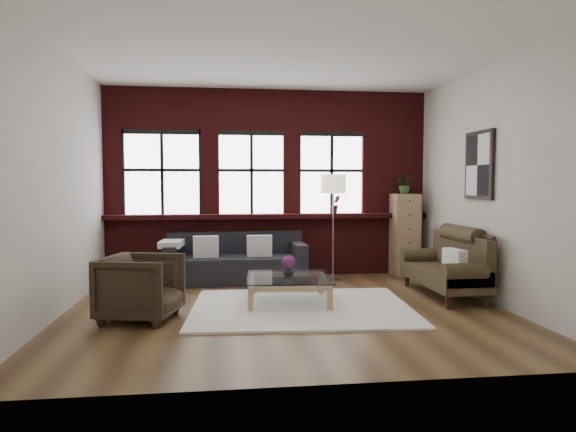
{
  "coord_description": "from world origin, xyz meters",
  "views": [
    {
      "loc": [
        -0.79,
        -6.4,
        1.59
      ],
      "look_at": [
        0.1,
        0.6,
        1.15
      ],
      "focal_mm": 32.0,
      "sensor_mm": 36.0,
      "label": 1
    }
  ],
  "objects": [
    {
      "name": "flowers",
      "position": [
        0.07,
        0.31,
        0.55
      ],
      "size": [
        0.19,
        0.19,
        0.19
      ],
      "primitive_type": "sphere",
      "color": "#662357",
      "rests_on": "vase"
    },
    {
      "name": "window_mid",
      "position": [
        -0.3,
        2.45,
        1.75
      ],
      "size": [
        1.38,
        0.1,
        1.5
      ],
      "primitive_type": null,
      "color": "black",
      "rests_on": "brick_backwall"
    },
    {
      "name": "wall_poster",
      "position": [
        2.72,
        0.3,
        1.85
      ],
      "size": [
        0.05,
        0.74,
        0.94
      ],
      "primitive_type": null,
      "color": "black",
      "rests_on": "wall_right"
    },
    {
      "name": "sill_plant",
      "position": [
        1.15,
        2.32,
        1.24
      ],
      "size": [
        0.2,
        0.17,
        0.32
      ],
      "primitive_type": "imported",
      "rotation": [
        0.0,
        0.0,
        0.16
      ],
      "color": "#662357",
      "rests_on": "sill_ledge"
    },
    {
      "name": "sill_ledge",
      "position": [
        0.0,
        2.35,
        1.04
      ],
      "size": [
        5.5,
        0.3,
        0.08
      ],
      "primitive_type": "cube",
      "color": "#4D1213",
      "rests_on": "brick_backwall"
    },
    {
      "name": "window_right",
      "position": [
        1.1,
        2.45,
        1.75
      ],
      "size": [
        1.38,
        0.1,
        1.5
      ],
      "primitive_type": null,
      "color": "black",
      "rests_on": "brick_backwall"
    },
    {
      "name": "window_left",
      "position": [
        -1.8,
        2.45,
        1.75
      ],
      "size": [
        1.38,
        0.1,
        1.5
      ],
      "primitive_type": null,
      "color": "black",
      "rests_on": "brick_backwall"
    },
    {
      "name": "shag_rug",
      "position": [
        0.19,
        -0.01,
        0.01
      ],
      "size": [
        2.9,
        2.35,
        0.03
      ],
      "primitive_type": "cube",
      "rotation": [
        0.0,
        0.0,
        -0.07
      ],
      "color": "white",
      "rests_on": "floor"
    },
    {
      "name": "pillow_settee",
      "position": [
        2.22,
        -0.06,
        0.57
      ],
      "size": [
        0.2,
        0.4,
        0.34
      ],
      "primitive_type": "cube",
      "rotation": [
        0.0,
        0.0,
        0.15
      ],
      "color": "silver",
      "rests_on": "vintage_settee"
    },
    {
      "name": "armchair",
      "position": [
        -1.75,
        -0.31,
        0.38
      ],
      "size": [
        1.02,
        1.0,
        0.77
      ],
      "primitive_type": "imported",
      "rotation": [
        0.0,
        0.0,
        1.33
      ],
      "color": "black",
      "rests_on": "floor"
    },
    {
      "name": "potted_plant_top",
      "position": [
        2.35,
        2.18,
        1.59
      ],
      "size": [
        0.35,
        0.31,
        0.35
      ],
      "primitive_type": "imported",
      "rotation": [
        0.0,
        0.0,
        -0.13
      ],
      "color": "#2D5923",
      "rests_on": "drawer_chest"
    },
    {
      "name": "dark_sofa",
      "position": [
        -0.59,
        1.9,
        0.41
      ],
      "size": [
        2.24,
        0.91,
        0.81
      ],
      "primitive_type": null,
      "color": "black",
      "rests_on": "floor"
    },
    {
      "name": "floor_lamp",
      "position": [
        0.99,
        1.76,
        0.95
      ],
      "size": [
        0.4,
        0.4,
        1.89
      ],
      "primitive_type": null,
      "color": "#A5A5A8",
      "rests_on": "floor"
    },
    {
      "name": "floor",
      "position": [
        0.0,
        0.0,
        0.0
      ],
      "size": [
        5.5,
        5.5,
        0.0
      ],
      "primitive_type": "plane",
      "color": "#53391E",
      "rests_on": "ground"
    },
    {
      "name": "wall_left",
      "position": [
        -2.75,
        0.0,
        1.6
      ],
      "size": [
        0.0,
        5.0,
        5.0
      ],
      "primitive_type": "plane",
      "rotation": [
        1.57,
        0.0,
        1.57
      ],
      "color": "beige",
      "rests_on": "ground"
    },
    {
      "name": "wall_back",
      "position": [
        0.0,
        2.5,
        1.6
      ],
      "size": [
        5.5,
        0.0,
        5.5
      ],
      "primitive_type": "plane",
      "rotation": [
        1.57,
        0.0,
        0.0
      ],
      "color": "beige",
      "rests_on": "ground"
    },
    {
      "name": "vintage_settee",
      "position": [
        2.3,
        0.46,
        0.46
      ],
      "size": [
        0.76,
        1.72,
        0.92
      ],
      "primitive_type": null,
      "color": "#352A18",
      "rests_on": "floor"
    },
    {
      "name": "wall_right",
      "position": [
        2.75,
        0.0,
        1.6
      ],
      "size": [
        0.0,
        5.0,
        5.0
      ],
      "primitive_type": "plane",
      "rotation": [
        1.57,
        0.0,
        -1.57
      ],
      "color": "beige",
      "rests_on": "ground"
    },
    {
      "name": "ceiling",
      "position": [
        0.0,
        0.0,
        3.2
      ],
      "size": [
        5.5,
        5.5,
        0.0
      ],
      "primitive_type": "plane",
      "rotation": [
        3.14,
        0.0,
        0.0
      ],
      "color": "white",
      "rests_on": "ground"
    },
    {
      "name": "brick_backwall",
      "position": [
        0.0,
        2.44,
        1.6
      ],
      "size": [
        5.5,
        0.12,
        3.2
      ],
      "primitive_type": null,
      "color": "#4D1213",
      "rests_on": "floor"
    },
    {
      "name": "vase",
      "position": [
        0.07,
        0.31,
        0.44
      ],
      "size": [
        0.18,
        0.18,
        0.15
      ],
      "primitive_type": "imported",
      "rotation": [
        0.0,
        0.0,
        -0.26
      ],
      "color": "#B2B2B2",
      "rests_on": "coffee_table"
    },
    {
      "name": "wall_front",
      "position": [
        0.0,
        -2.5,
        1.6
      ],
      "size": [
        5.5,
        0.0,
        5.5
      ],
      "primitive_type": "plane",
      "rotation": [
        -1.57,
        0.0,
        0.0
      ],
      "color": "beige",
      "rests_on": "ground"
    },
    {
      "name": "pillow_b",
      "position": [
        -0.21,
        1.8,
        0.6
      ],
      "size": [
        0.4,
        0.14,
        0.34
      ],
      "primitive_type": "cube",
      "rotation": [
        0.0,
        0.0,
        -0.01
      ],
      "color": "silver",
      "rests_on": "dark_sofa"
    },
    {
      "name": "drawer_chest",
      "position": [
        2.35,
        2.18,
        0.71
      ],
      "size": [
        0.44,
        0.44,
        1.42
      ],
      "primitive_type": "cube",
      "color": "#A48259",
      "rests_on": "floor"
    },
    {
      "name": "coffee_table",
      "position": [
        0.07,
        0.31,
        0.18
      ],
      "size": [
        1.19,
        1.19,
        0.37
      ],
      "primitive_type": null,
      "rotation": [
        0.0,
        0.0,
        -0.08
      ],
      "color": "#A48259",
      "rests_on": "shag_rug"
    },
    {
      "name": "pillow_a",
      "position": [
        -1.07,
        1.8,
        0.6
      ],
      "size": [
        0.41,
        0.17,
        0.34
      ],
      "primitive_type": "cube",
      "rotation": [
        0.0,
        0.0,
        0.06
      ],
      "color": "silver",
      "rests_on": "dark_sofa"
    }
  ]
}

